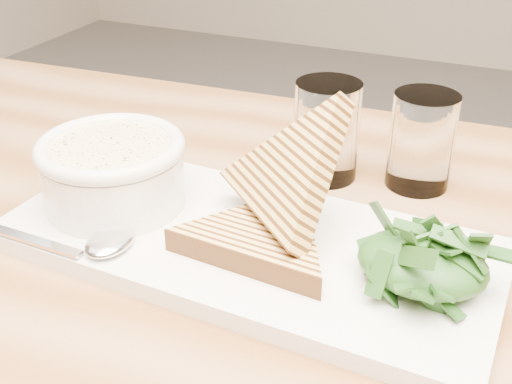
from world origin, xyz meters
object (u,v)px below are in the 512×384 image
at_px(glass_near, 422,141).
at_px(glass_far, 327,131).
at_px(table_top, 237,306).
at_px(soup_bowl, 114,179).
at_px(platter, 247,244).

height_order(glass_near, glass_far, glass_far).
xyz_separation_m(table_top, soup_bowl, (-0.15, 0.05, 0.06)).
distance_m(table_top, glass_near, 0.26).
xyz_separation_m(soup_bowl, glass_far, (0.15, 0.16, 0.01)).
relative_size(platter, glass_far, 4.13).
xyz_separation_m(platter, glass_far, (0.02, 0.16, 0.04)).
distance_m(glass_near, glass_far, 0.10).
bearing_deg(platter, table_top, -75.41).
bearing_deg(platter, glass_far, 84.02).
distance_m(platter, soup_bowl, 0.14).
bearing_deg(glass_far, platter, -95.98).
bearing_deg(glass_near, soup_bowl, -143.89).
bearing_deg(glass_far, soup_bowl, -133.41).
xyz_separation_m(table_top, platter, (-0.01, 0.05, 0.03)).
relative_size(platter, glass_near, 4.32).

